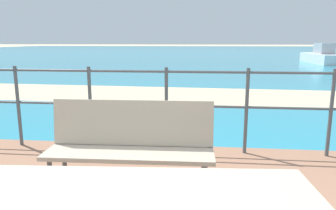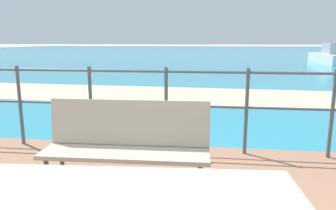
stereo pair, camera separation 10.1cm
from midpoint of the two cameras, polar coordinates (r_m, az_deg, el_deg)
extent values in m
cube|color=teal|center=(41.49, 5.60, 9.40)|extent=(90.00, 90.00, 0.01)
cube|color=beige|center=(8.53, 2.81, 1.75)|extent=(54.07, 5.15, 0.01)
cube|color=tan|center=(2.01, -9.69, -16.19)|extent=(1.86, 0.39, 0.04)
cube|color=tan|center=(2.78, -7.98, -8.55)|extent=(1.46, 0.45, 0.04)
cube|color=tan|center=(2.89, -7.35, -3.16)|extent=(1.45, 0.12, 0.41)
cylinder|color=#4C5156|center=(2.94, -21.16, -12.71)|extent=(0.04, 0.04, 0.43)
cylinder|color=#4C5156|center=(3.19, -18.83, -10.61)|extent=(0.04, 0.04, 0.43)
cylinder|color=#4C5156|center=(2.67, 5.46, -14.42)|extent=(0.04, 0.04, 0.43)
cylinder|color=#4C5156|center=(2.94, 5.35, -11.88)|extent=(0.04, 0.04, 0.43)
cylinder|color=#4C5156|center=(4.66, -25.75, -0.20)|extent=(0.04, 0.04, 1.06)
cylinder|color=#4C5156|center=(4.23, -14.36, -0.51)|extent=(0.04, 0.04, 1.06)
cylinder|color=#4C5156|center=(3.99, -1.02, -0.84)|extent=(0.04, 0.04, 1.06)
cylinder|color=#4C5156|center=(3.99, 13.13, -1.14)|extent=(0.04, 0.04, 1.06)
cylinder|color=#4C5156|center=(4.23, 26.47, -1.36)|extent=(0.04, 0.04, 1.06)
cylinder|color=#4C5156|center=(3.92, -1.04, 5.99)|extent=(5.90, 0.03, 0.03)
cylinder|color=#4C5156|center=(3.98, -1.02, -0.09)|extent=(5.90, 0.03, 0.03)
cube|color=silver|center=(23.09, 25.55, 7.53)|extent=(1.30, 4.89, 0.60)
cube|color=#A5A8AD|center=(22.72, 25.98, 9.07)|extent=(0.81, 1.61, 0.68)
cone|color=silver|center=(25.65, 23.62, 7.97)|extent=(0.54, 0.50, 0.54)
camera|label=1|loc=(0.05, -90.70, -0.14)|focal=34.10mm
camera|label=2|loc=(0.05, 89.30, 0.14)|focal=34.10mm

